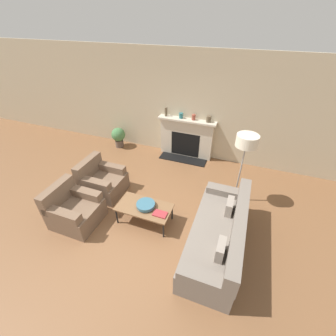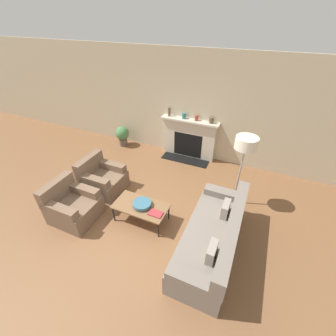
{
  "view_description": "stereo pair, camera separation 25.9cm",
  "coord_description": "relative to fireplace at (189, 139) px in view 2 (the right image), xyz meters",
  "views": [
    {
      "loc": [
        1.72,
        -2.69,
        3.58
      ],
      "look_at": [
        0.16,
        1.5,
        0.45
      ],
      "focal_mm": 24.0,
      "sensor_mm": 36.0,
      "label": 1
    },
    {
      "loc": [
        1.96,
        -2.59,
        3.58
      ],
      "look_at": [
        0.16,
        1.5,
        0.45
      ],
      "focal_mm": 24.0,
      "sensor_mm": 36.0,
      "label": 2
    }
  ],
  "objects": [
    {
      "name": "floor_lamp",
      "position": [
        1.63,
        -1.5,
        0.84
      ],
      "size": [
        0.43,
        0.43,
        1.65
      ],
      "color": "gray",
      "rests_on": "ground_plane"
    },
    {
      "name": "potted_plant",
      "position": [
        -2.13,
        -0.23,
        -0.19
      ],
      "size": [
        0.43,
        0.43,
        0.63
      ],
      "color": "brown",
      "rests_on": "ground_plane"
    },
    {
      "name": "couch",
      "position": [
        1.49,
        -2.9,
        -0.24
      ],
      "size": [
        0.86,
        2.18,
        0.87
      ],
      "rotation": [
        0.0,
        0.0,
        -1.57
      ],
      "color": "slate",
      "rests_on": "ground_plane"
    },
    {
      "name": "mantel_vase_right",
      "position": [
        0.58,
        0.01,
        0.67
      ],
      "size": [
        0.12,
        0.12,
        0.16
      ],
      "color": "brown",
      "rests_on": "fireplace"
    },
    {
      "name": "coffee_table",
      "position": [
        -0.02,
        -2.8,
        -0.19
      ],
      "size": [
        1.09,
        0.57,
        0.4
      ],
      "color": "brown",
      "rests_on": "ground_plane"
    },
    {
      "name": "fireplace",
      "position": [
        0.0,
        0.0,
        0.0
      ],
      "size": [
        1.64,
        0.59,
        1.15
      ],
      "color": "beige",
      "rests_on": "ground_plane"
    },
    {
      "name": "mantel_vase_center_right",
      "position": [
        0.17,
        0.01,
        0.66
      ],
      "size": [
        0.1,
        0.1,
        0.15
      ],
      "color": "brown",
      "rests_on": "fireplace"
    },
    {
      "name": "armchair_far",
      "position": [
        -1.36,
        -2.3,
        -0.25
      ],
      "size": [
        0.88,
        0.82,
        0.83
      ],
      "rotation": [
        0.0,
        0.0,
        1.57
      ],
      "color": "brown",
      "rests_on": "ground_plane"
    },
    {
      "name": "book",
      "position": [
        0.35,
        -2.88,
        -0.14
      ],
      "size": [
        0.27,
        0.18,
        0.02
      ],
      "rotation": [
        0.0,
        0.0,
        -0.01
      ],
      "color": "#9E2D33",
      "rests_on": "coffee_table"
    },
    {
      "name": "ground_plane",
      "position": [
        -0.18,
        -2.94,
        -0.56
      ],
      "size": [
        18.0,
        18.0,
        0.0
      ],
      "primitive_type": "plane",
      "color": "brown"
    },
    {
      "name": "wall_back",
      "position": [
        -0.18,
        0.14,
        0.89
      ],
      "size": [
        18.0,
        0.06,
        2.9
      ],
      "color": "#BCAD8E",
      "rests_on": "ground_plane"
    },
    {
      "name": "mantel_vase_left",
      "position": [
        -0.63,
        0.01,
        0.71
      ],
      "size": [
        0.07,
        0.07,
        0.24
      ],
      "color": "brown",
      "rests_on": "fireplace"
    },
    {
      "name": "mantel_vase_center_left",
      "position": [
        -0.19,
        0.01,
        0.66
      ],
      "size": [
        0.11,
        0.11,
        0.14
      ],
      "color": "#28666B",
      "rests_on": "fireplace"
    },
    {
      "name": "armchair_near",
      "position": [
        -1.36,
        -3.28,
        -0.25
      ],
      "size": [
        0.88,
        0.82,
        0.83
      ],
      "rotation": [
        0.0,
        0.0,
        1.57
      ],
      "color": "brown",
      "rests_on": "ground_plane"
    },
    {
      "name": "bowl",
      "position": [
        0.01,
        -2.79,
        -0.1
      ],
      "size": [
        0.37,
        0.37,
        0.09
      ],
      "color": "#38667A",
      "rests_on": "coffee_table"
    }
  ]
}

